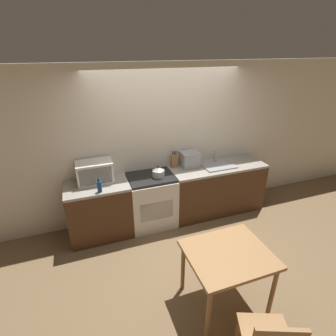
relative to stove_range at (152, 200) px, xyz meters
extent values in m
plane|color=brown|center=(0.37, -0.74, -0.45)|extent=(16.00, 16.00, 0.00)
cube|color=silver|center=(0.37, 0.34, 0.85)|extent=(10.00, 0.06, 2.60)
cube|color=#4C2D19|center=(-0.85, 0.00, -0.02)|extent=(0.95, 0.62, 0.86)
cube|color=#9E998E|center=(-0.85, 0.00, 0.43)|extent=(0.95, 0.62, 0.04)
cube|color=#4C2D19|center=(1.22, 0.00, -0.02)|extent=(1.70, 0.62, 0.86)
cube|color=#9E998E|center=(1.22, 0.00, 0.43)|extent=(1.70, 0.62, 0.04)
cube|color=silver|center=(0.00, 0.00, -0.02)|extent=(0.75, 0.62, 0.86)
cube|color=black|center=(0.00, 0.00, 0.43)|extent=(0.72, 0.57, 0.04)
cube|color=black|center=(0.00, -0.30, -0.02)|extent=(0.54, 0.02, 0.32)
cylinder|color=#B7B7BC|center=(0.11, -0.05, 0.51)|extent=(0.20, 0.20, 0.11)
cone|color=#B7B7BC|center=(0.11, -0.05, 0.59)|extent=(0.19, 0.19, 0.05)
sphere|color=black|center=(0.11, -0.05, 0.63)|extent=(0.04, 0.04, 0.04)
cube|color=silver|center=(-0.85, 0.12, 0.62)|extent=(0.53, 0.34, 0.33)
cube|color=black|center=(-0.85, -0.04, 0.62)|extent=(0.47, 0.01, 0.26)
cylinder|color=navy|center=(-0.82, -0.22, 0.53)|extent=(0.06, 0.06, 0.16)
cylinder|color=navy|center=(-0.82, -0.22, 0.65)|extent=(0.02, 0.02, 0.06)
cube|color=#9E7042|center=(0.49, 0.21, 0.56)|extent=(0.12, 0.07, 0.23)
cylinder|color=black|center=(0.46, 0.21, 0.71)|extent=(0.01, 0.01, 0.07)
cylinder|color=black|center=(0.49, 0.21, 0.71)|extent=(0.01, 0.01, 0.07)
cylinder|color=black|center=(0.51, 0.21, 0.71)|extent=(0.01, 0.01, 0.07)
cube|color=#999BA0|center=(0.74, 0.16, 0.58)|extent=(0.30, 0.27, 0.26)
cube|color=black|center=(0.74, 0.03, 0.58)|extent=(0.26, 0.01, 0.21)
cube|color=#999BA0|center=(1.22, 0.00, 0.46)|extent=(0.56, 0.42, 0.02)
cylinder|color=#999BA0|center=(1.22, 0.15, 0.58)|extent=(0.03, 0.03, 0.22)
cube|color=#9E7042|center=(0.36, -1.78, 0.28)|extent=(0.91, 0.78, 0.04)
cylinder|color=#9E7042|center=(-0.03, -2.11, -0.10)|extent=(0.05, 0.05, 0.70)
cylinder|color=#9E7042|center=(0.76, -2.11, -0.10)|extent=(0.05, 0.05, 0.70)
cylinder|color=#9E7042|center=(-0.03, -1.45, -0.10)|extent=(0.05, 0.05, 0.70)
cylinder|color=#9E7042|center=(0.76, -1.45, -0.10)|extent=(0.05, 0.05, 0.70)
cylinder|color=#9E7042|center=(0.22, -2.27, -0.23)|extent=(0.04, 0.04, 0.43)
cylinder|color=#9E7042|center=(0.57, -2.42, -0.23)|extent=(0.04, 0.04, 0.43)
camera|label=1|loc=(-1.01, -3.62, 2.35)|focal=28.00mm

